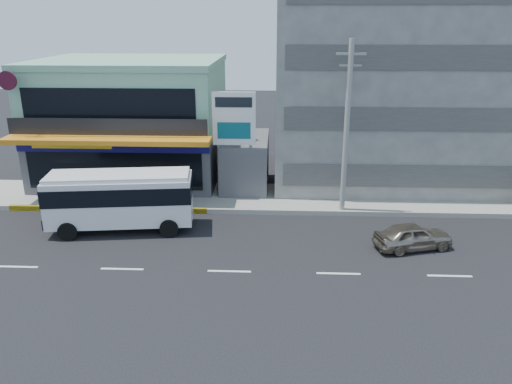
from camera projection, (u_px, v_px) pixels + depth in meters
ground at (229, 271)px, 22.94m from camera, size 120.00×120.00×0.00m
sidewalk at (322, 199)px, 31.64m from camera, size 70.00×5.00×0.30m
shop_building at (134, 123)px, 35.09m from camera, size 12.40×11.70×8.00m
concrete_building at (393, 79)px, 34.35m from camera, size 16.00×12.00×14.00m
gap_structure at (246, 163)px, 33.67m from camera, size 3.00×6.00×3.50m
satellite_dish at (244, 140)px, 32.13m from camera, size 1.50×1.50×0.15m
billboard at (234, 125)px, 30.00m from camera, size 2.60×0.18×6.90m
utility_pole_near at (347, 129)px, 27.96m from camera, size 1.60×0.30×10.00m
minibus at (120, 197)px, 26.85m from camera, size 7.94×3.45×3.22m
sedan at (413, 236)px, 25.01m from camera, size 4.20×2.56×1.34m
motorcycle_rider at (146, 201)px, 29.31m from camera, size 2.03×1.02×2.49m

